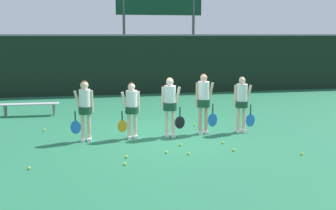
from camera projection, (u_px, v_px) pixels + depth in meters
ground_plane at (169, 136)px, 11.49m from camera, size 140.00×140.00×0.00m
fence_windscreen at (137, 64)px, 19.30m from camera, size 60.00×0.08×2.94m
scoreboard at (159, 6)px, 20.20m from camera, size 4.46×0.15×5.57m
bench_courtside at (30, 105)px, 14.27m from camera, size 2.08×0.43×0.46m
player_0 at (85, 105)px, 10.78m from camera, size 0.64×0.36×1.69m
player_1 at (131, 106)px, 11.07m from camera, size 0.64×0.38×1.60m
player_2 at (170, 102)px, 11.27m from camera, size 0.67×0.39×1.72m
player_3 at (204, 99)px, 11.59m from camera, size 0.67×0.39×1.79m
player_4 at (242, 100)px, 11.76m from camera, size 0.66×0.38×1.69m
tennis_ball_0 at (127, 157)px, 9.43m from camera, size 0.07×0.07×0.07m
tennis_ball_1 at (189, 154)px, 9.68m from camera, size 0.06×0.06×0.06m
tennis_ball_2 at (302, 154)px, 9.67m from camera, size 0.07×0.07×0.07m
tennis_ball_3 at (125, 164)px, 8.91m from camera, size 0.07×0.07×0.07m
tennis_ball_4 at (166, 152)px, 9.79m from camera, size 0.06×0.06×0.06m
tennis_ball_5 at (44, 130)px, 12.07m from camera, size 0.07×0.07×0.07m
tennis_ball_6 at (29, 168)px, 8.63m from camera, size 0.07×0.07×0.07m
tennis_ball_7 at (195, 125)px, 12.75m from camera, size 0.07×0.07×0.07m
tennis_ball_8 at (234, 150)px, 9.98m from camera, size 0.07×0.07×0.07m
tennis_ball_9 at (180, 145)px, 10.44m from camera, size 0.07×0.07×0.07m
tennis_ball_10 at (223, 143)px, 10.66m from camera, size 0.06×0.06×0.06m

